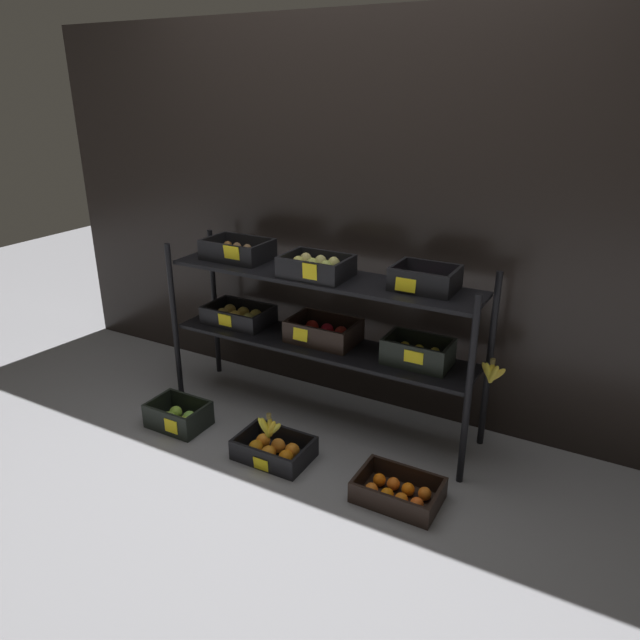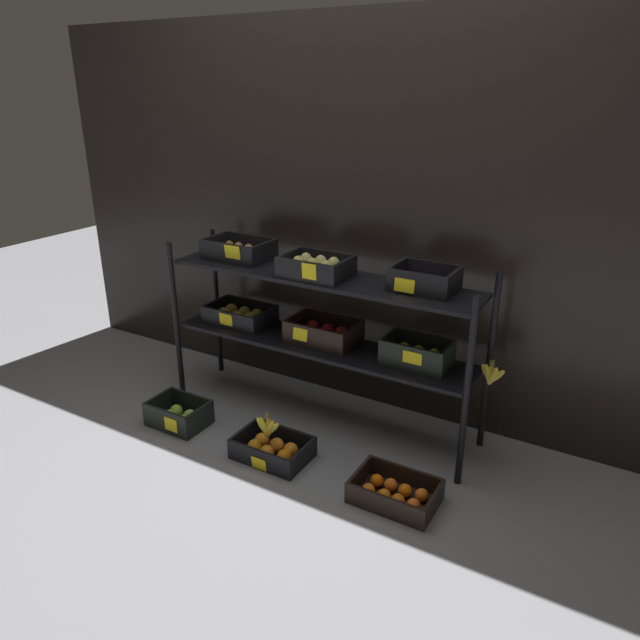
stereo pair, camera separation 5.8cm
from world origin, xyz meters
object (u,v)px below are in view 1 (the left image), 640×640
crate_ground_orange (274,450)px  crate_ground_tangerine (398,492)px  display_rack (319,309)px  banana_bunch_loose (269,428)px  crate_ground_apple_green (179,417)px

crate_ground_orange → crate_ground_tangerine: (0.66, -0.00, -0.00)m
display_rack → crate_ground_tangerine: size_ratio=4.88×
crate_ground_orange → crate_ground_tangerine: 0.66m
crate_ground_orange → banana_bunch_loose: bearing=-166.8°
display_rack → banana_bunch_loose: bearing=-92.5°
display_rack → banana_bunch_loose: 0.67m
crate_ground_tangerine → banana_bunch_loose: (-0.68, -0.00, 0.13)m
display_rack → crate_ground_tangerine: 1.01m
banana_bunch_loose → display_rack: bearing=87.5°
display_rack → crate_ground_orange: size_ratio=4.96×
crate_ground_apple_green → banana_bunch_loose: bearing=-0.3°
crate_ground_tangerine → banana_bunch_loose: bearing=-179.6°
crate_ground_tangerine → banana_bunch_loose: banana_bunch_loose is taller
display_rack → crate_ground_apple_green: 0.97m
crate_ground_apple_green → banana_bunch_loose: size_ratio=2.11×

